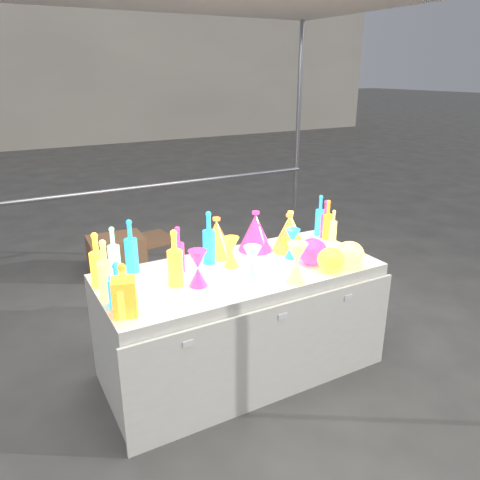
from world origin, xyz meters
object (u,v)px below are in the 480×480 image
decanter_0 (124,293)px  globe_0 (331,261)px  bottle_0 (97,260)px  display_table (241,321)px  cardboard_box_closed (117,255)px  lampshade_0 (217,237)px

decanter_0 → globe_0: bearing=-7.1°
bottle_0 → globe_0: bottle_0 is taller
decanter_0 → globe_0: size_ratio=1.45×
display_table → decanter_0: size_ratio=7.36×
cardboard_box_closed → globe_0: size_ratio=3.10×
globe_0 → decanter_0: bearing=176.8°
decanter_0 → lampshade_0: (0.79, 0.51, 0.01)m
decanter_0 → lampshade_0: bearing=29.2°
bottle_0 → lampshade_0: bearing=6.3°
cardboard_box_closed → decanter_0: bearing=-99.8°
decanter_0 → globe_0: (1.30, -0.07, -0.06)m
lampshade_0 → globe_0: bearing=-24.1°
cardboard_box_closed → bottle_0: bearing=-103.7°
lampshade_0 → bottle_0: bearing=-149.4°
decanter_0 → lampshade_0: 0.94m
display_table → globe_0: (0.49, -0.30, 0.44)m
decanter_0 → lampshade_0: lampshade_0 is taller
globe_0 → lampshade_0: lampshade_0 is taller
display_table → decanter_0: 0.98m
display_table → lampshade_0: (-0.03, 0.29, 0.51)m
cardboard_box_closed → bottle_0: size_ratio=1.60×
cardboard_box_closed → display_table: bearing=-78.7°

